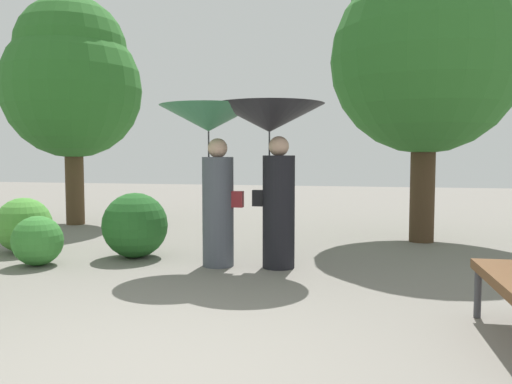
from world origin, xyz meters
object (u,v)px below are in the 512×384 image
Objects in this scene: tree_near_right at (426,43)px; tree_mid_left at (72,77)px; person_right at (272,143)px; person_left at (212,147)px.

tree_near_right is 1.08× the size of tree_mid_left.
tree_near_right is at bearing -39.07° from person_right.
person_right is (0.75, 0.06, 0.06)m from person_left.
tree_near_right is 6.64m from tree_mid_left.
tree_mid_left is (-3.83, 3.12, 1.43)m from person_left.
tree_mid_left is at bearing 57.72° from person_right.
person_right is at bearing -130.55° from tree_near_right.
tree_mid_left is (-6.60, 0.70, -0.22)m from tree_near_right.
person_left is 0.76m from person_right.
person_right is at bearing -83.73° from person_left.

